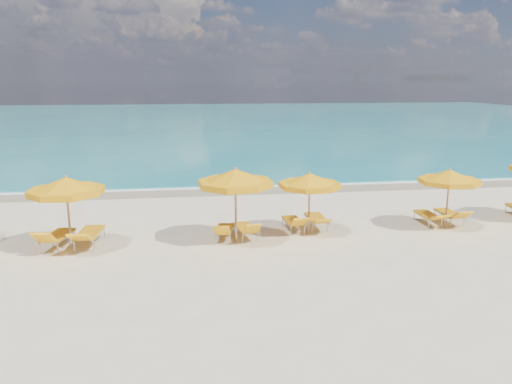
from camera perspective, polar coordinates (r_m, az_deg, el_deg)
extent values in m
plane|color=beige|center=(17.05, 0.69, -5.05)|extent=(120.00, 120.00, 0.00)
cube|color=#16797D|center=(64.30, -5.69, 8.13)|extent=(120.00, 80.00, 0.30)
cube|color=tan|center=(24.14, -1.90, 0.31)|extent=(120.00, 2.60, 0.01)
cube|color=white|center=(24.92, -2.09, 0.71)|extent=(120.00, 1.20, 0.03)
cube|color=white|center=(33.65, -13.87, 3.52)|extent=(14.00, 0.36, 0.05)
cube|color=white|center=(41.70, 6.74, 5.55)|extent=(18.00, 0.30, 0.05)
cylinder|color=tan|center=(16.49, -20.64, -2.41)|extent=(0.07, 0.07, 2.27)
cone|color=#FAA50C|center=(16.27, -20.90, 0.83)|extent=(2.98, 2.98, 0.45)
cylinder|color=#FAA50C|center=(16.32, -20.84, 0.07)|extent=(3.00, 3.00, 0.18)
sphere|color=tan|center=(16.23, -20.96, 1.63)|extent=(0.10, 0.10, 0.10)
cylinder|color=tan|center=(16.12, -2.34, -1.69)|extent=(0.07, 0.07, 2.39)
cone|color=#FAA50C|center=(15.89, -2.37, 1.81)|extent=(3.05, 3.05, 0.48)
cylinder|color=#FAA50C|center=(15.94, -2.36, 0.99)|extent=(3.08, 3.08, 0.19)
sphere|color=tan|center=(15.85, -2.38, 2.68)|extent=(0.11, 0.11, 0.11)
cylinder|color=tan|center=(17.12, 6.08, -1.41)|extent=(0.06, 0.06, 2.09)
cone|color=#FAA50C|center=(16.93, 6.15, 1.46)|extent=(2.72, 2.72, 0.42)
cylinder|color=#FAA50C|center=(16.97, 6.14, 0.79)|extent=(2.74, 2.74, 0.17)
sphere|color=tan|center=(16.89, 6.17, 2.17)|extent=(0.09, 0.09, 0.09)
cylinder|color=tan|center=(18.92, 21.04, -0.83)|extent=(0.07, 0.07, 2.09)
cone|color=#FAA50C|center=(18.74, 21.26, 1.77)|extent=(2.67, 2.67, 0.42)
cylinder|color=#FAA50C|center=(18.78, 21.21, 1.16)|extent=(2.69, 2.69, 0.17)
sphere|color=tan|center=(18.71, 21.31, 2.42)|extent=(0.09, 0.09, 0.09)
cube|color=#FAAA0F|center=(17.08, -21.67, -4.59)|extent=(0.85, 1.44, 0.08)
cube|color=#FAAA0F|center=(16.24, -23.07, -4.83)|extent=(0.69, 0.64, 0.47)
cube|color=#FAAA0F|center=(16.92, -18.46, -4.40)|extent=(0.77, 1.49, 0.09)
cube|color=#FAAA0F|center=(15.94, -19.47, -4.90)|extent=(0.70, 0.69, 0.40)
cube|color=#FAAA0F|center=(16.76, -3.63, -4.21)|extent=(0.70, 1.22, 0.07)
cube|color=#FAAA0F|center=(15.97, -3.91, -4.39)|extent=(0.58, 0.52, 0.42)
cube|color=#FAAA0F|center=(16.81, -1.29, -4.08)|extent=(0.73, 1.27, 0.07)
cube|color=#FAAA0F|center=(16.02, -0.47, -4.23)|extent=(0.61, 0.55, 0.43)
cube|color=#FAAA0F|center=(17.68, 4.24, -3.27)|extent=(0.60, 1.21, 0.07)
cube|color=#FAAA0F|center=(16.89, 4.99, -3.44)|extent=(0.56, 0.51, 0.40)
cube|color=#FAAA0F|center=(18.02, 6.83, -2.92)|extent=(0.59, 1.29, 0.08)
cube|color=#FAAA0F|center=(17.14, 7.56, -3.34)|extent=(0.58, 0.60, 0.31)
cube|color=#FAAA0F|center=(19.42, 18.98, -2.45)|extent=(0.57, 1.22, 0.07)
cube|color=#FAAA0F|center=(18.67, 20.23, -2.76)|extent=(0.55, 0.56, 0.31)
cube|color=#FAAA0F|center=(19.87, 21.16, -2.25)|extent=(0.57, 1.26, 0.08)
cube|color=#FAAA0F|center=(19.11, 22.47, -2.44)|extent=(0.57, 0.55, 0.38)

